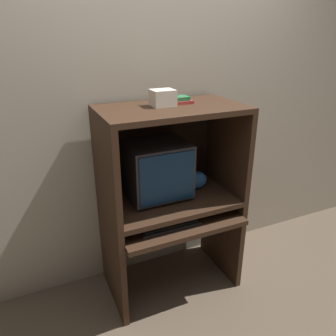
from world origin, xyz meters
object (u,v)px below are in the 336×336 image
(book_stack, at_px, (179,100))
(snack_bag, at_px, (197,180))
(keyboard, at_px, (168,224))
(mouse, at_px, (203,214))
(crt_monitor, at_px, (157,169))
(storage_box, at_px, (163,98))

(book_stack, bearing_deg, snack_bag, 1.32)
(keyboard, bearing_deg, mouse, 2.31)
(mouse, distance_m, book_stack, 0.81)
(crt_monitor, bearing_deg, book_stack, -2.29)
(keyboard, relative_size, snack_bag, 2.66)
(book_stack, bearing_deg, crt_monitor, 177.71)
(crt_monitor, bearing_deg, snack_bag, -0.53)
(snack_bag, bearing_deg, book_stack, -178.68)
(keyboard, bearing_deg, book_stack, 51.50)
(storage_box, bearing_deg, crt_monitor, 131.89)
(crt_monitor, height_order, book_stack, book_stack)
(crt_monitor, height_order, snack_bag, crt_monitor)
(mouse, relative_size, book_stack, 0.49)
(crt_monitor, xyz_separation_m, storage_box, (0.03, -0.04, 0.51))
(snack_bag, height_order, book_stack, book_stack)
(mouse, height_order, snack_bag, snack_bag)
(crt_monitor, relative_size, keyboard, 1.01)
(mouse, relative_size, storage_box, 0.51)
(keyboard, xyz_separation_m, book_stack, (0.19, 0.23, 0.78))
(keyboard, height_order, storage_box, storage_box)
(storage_box, bearing_deg, keyboard, -104.78)
(mouse, bearing_deg, book_stack, 112.41)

